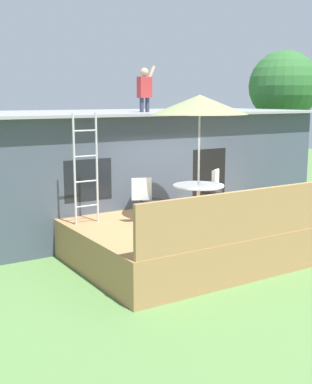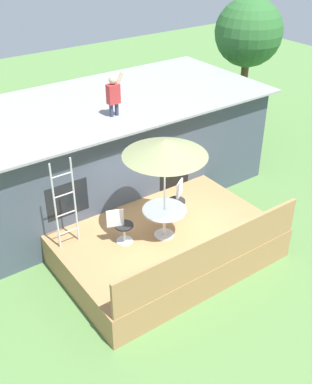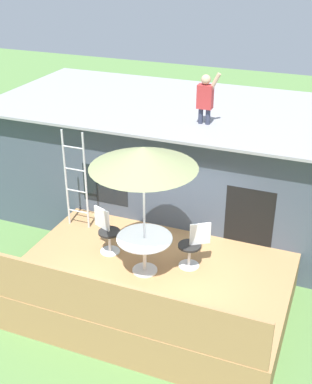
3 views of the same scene
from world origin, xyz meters
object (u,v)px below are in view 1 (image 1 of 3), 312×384
at_px(patio_table, 198,193).
at_px(patio_chair_right, 213,191).
at_px(person_figure, 145,87).
at_px(patio_chair_left, 148,201).
at_px(backyard_tree, 284,87).
at_px(step_ladder, 86,169).
at_px(patio_umbrella, 200,105).

distance_m(patio_table, patio_chair_right, 0.95).
height_order(person_figure, patio_chair_left, person_figure).
bearing_deg(patio_table, patio_chair_right, 32.65).
xyz_separation_m(patio_table, patio_chair_left, (-0.97, 0.37, -0.13)).
distance_m(person_figure, patio_chair_left, 3.45).
height_order(patio_table, backyard_tree, backyard_tree).
distance_m(patio_chair_right, backyard_tree, 8.33).
distance_m(step_ladder, person_figure, 3.25).
bearing_deg(patio_chair_right, person_figure, -109.56).
bearing_deg(step_ladder, patio_chair_right, -10.59).
height_order(person_figure, patio_chair_right, person_figure).
height_order(step_ladder, backyard_tree, backyard_tree).
distance_m(patio_umbrella, patio_chair_right, 2.11).
bearing_deg(patio_umbrella, backyard_tree, 33.74).
bearing_deg(patio_chair_right, patio_chair_left, -28.25).
height_order(patio_umbrella, patio_chair_left, patio_umbrella).
height_order(person_figure, backyard_tree, backyard_tree).
xyz_separation_m(person_figure, patio_chair_left, (-1.27, -2.24, -2.29)).
xyz_separation_m(patio_chair_left, patio_chair_right, (1.76, 0.14, 0.00)).
bearing_deg(step_ladder, person_figure, 34.48).
bearing_deg(backyard_tree, patio_table, -146.26).
bearing_deg(patio_chair_left, backyard_tree, 49.44).
bearing_deg(patio_table, person_figure, 83.45).
distance_m(patio_table, person_figure, 3.40).
xyz_separation_m(step_ladder, patio_chair_left, (1.03, -0.66, -0.64)).
bearing_deg(patio_chair_left, patio_umbrella, 0.00).
height_order(step_ladder, patio_chair_left, step_ladder).
height_order(patio_chair_right, backyard_tree, backyard_tree).
bearing_deg(step_ladder, patio_table, -27.15).
distance_m(patio_umbrella, step_ladder, 2.58).
xyz_separation_m(patio_table, person_figure, (0.30, 2.61, 2.16)).
distance_m(patio_table, step_ladder, 2.31).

